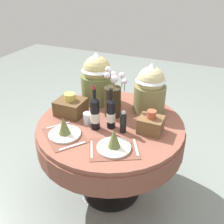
# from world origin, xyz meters

# --- Properties ---
(ground) EXTENTS (8.00, 8.00, 0.00)m
(ground) POSITION_xyz_m (0.00, 0.00, 0.00)
(ground) COLOR gray
(dining_table) EXTENTS (1.21, 1.21, 0.75)m
(dining_table) POSITION_xyz_m (0.00, 0.00, 0.62)
(dining_table) COLOR brown
(dining_table) RESTS_ON ground
(place_setting_left) EXTENTS (0.43, 0.41, 0.16)m
(place_setting_left) POSITION_xyz_m (-0.24, -0.31, 0.80)
(place_setting_left) COLOR brown
(place_setting_left) RESTS_ON dining_table
(place_setting_right) EXTENTS (0.42, 0.39, 0.16)m
(place_setting_right) POSITION_xyz_m (0.16, -0.31, 0.80)
(place_setting_right) COLOR brown
(place_setting_right) RESTS_ON dining_table
(flower_vase) EXTENTS (0.22, 0.17, 0.40)m
(flower_vase) POSITION_xyz_m (-0.03, 0.11, 0.92)
(flower_vase) COLOR #332819
(flower_vase) RESTS_ON dining_table
(wine_bottle_left) EXTENTS (0.07, 0.07, 0.36)m
(wine_bottle_left) POSITION_xyz_m (-0.07, -0.13, 0.89)
(wine_bottle_left) COLOR black
(wine_bottle_left) RESTS_ON dining_table
(wine_bottle_centre) EXTENTS (0.07, 0.07, 0.33)m
(wine_bottle_centre) POSITION_xyz_m (0.03, -0.07, 0.88)
(wine_bottle_centre) COLOR black
(wine_bottle_centre) RESTS_ON dining_table
(tumbler_near_right) EXTENTS (0.07, 0.07, 0.09)m
(tumbler_near_right) POSITION_xyz_m (-0.16, -0.09, 0.80)
(tumbler_near_right) COLOR silver
(tumbler_near_right) RESTS_ON dining_table
(pepper_mill) EXTENTS (0.05, 0.05, 0.19)m
(pepper_mill) POSITION_xyz_m (0.14, -0.09, 0.84)
(pepper_mill) COLOR black
(pepper_mill) RESTS_ON dining_table
(gift_tub_back_left) EXTENTS (0.29, 0.29, 0.47)m
(gift_tub_back_left) POSITION_xyz_m (-0.26, 0.30, 1.00)
(gift_tub_back_left) COLOR olive
(gift_tub_back_left) RESTS_ON dining_table
(gift_tub_back_right) EXTENTS (0.27, 0.27, 0.44)m
(gift_tub_back_right) POSITION_xyz_m (0.23, 0.30, 0.99)
(gift_tub_back_right) COLOR olive
(gift_tub_back_right) RESTS_ON dining_table
(woven_basket_side_left) EXTENTS (0.23, 0.21, 0.19)m
(woven_basket_side_left) POSITION_xyz_m (-0.37, -0.01, 0.83)
(woven_basket_side_left) COLOR brown
(woven_basket_side_left) RESTS_ON dining_table
(woven_basket_side_right) EXTENTS (0.18, 0.15, 0.18)m
(woven_basket_side_right) POSITION_xyz_m (0.33, -0.00, 0.82)
(woven_basket_side_right) COLOR brown
(woven_basket_side_right) RESTS_ON dining_table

